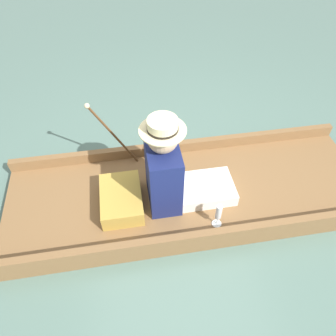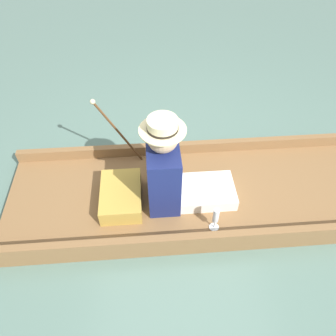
% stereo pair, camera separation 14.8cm
% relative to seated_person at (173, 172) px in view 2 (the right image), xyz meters
% --- Properties ---
extents(ground_plane, '(16.00, 16.00, 0.00)m').
position_rel_seated_person_xyz_m(ground_plane, '(-0.05, 0.16, -0.43)').
color(ground_plane, slate).
extents(punt_boat, '(1.06, 3.10, 0.21)m').
position_rel_seated_person_xyz_m(punt_boat, '(-0.05, 0.16, -0.36)').
color(punt_boat, brown).
rests_on(punt_boat, ground_plane).
extents(seat_cushion, '(0.47, 0.33, 0.15)m').
position_rel_seated_person_xyz_m(seat_cushion, '(0.01, -0.42, -0.24)').
color(seat_cushion, '#B7933D').
rests_on(seat_cushion, punt_boat).
extents(seated_person, '(0.39, 0.76, 0.84)m').
position_rel_seated_person_xyz_m(seated_person, '(0.00, 0.00, 0.00)').
color(seated_person, white).
rests_on(seated_person, punt_boat).
extents(teddy_bear, '(0.24, 0.14, 0.34)m').
position_rel_seated_person_xyz_m(teddy_bear, '(-0.35, -0.00, -0.16)').
color(teddy_bear, beige).
rests_on(teddy_bear, punt_boat).
extents(wine_glass, '(0.08, 0.08, 0.23)m').
position_rel_seated_person_xyz_m(wine_glass, '(0.32, 0.30, -0.18)').
color(wine_glass, silver).
rests_on(wine_glass, punt_boat).
extents(walking_cane, '(0.04, 0.38, 0.70)m').
position_rel_seated_person_xyz_m(walking_cane, '(-0.48, -0.46, 0.09)').
color(walking_cane, brown).
rests_on(walking_cane, punt_boat).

